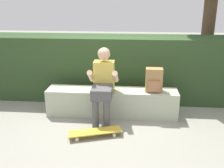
{
  "coord_description": "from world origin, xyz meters",
  "views": [
    {
      "loc": [
        0.37,
        -4.02,
        2.01
      ],
      "look_at": [
        0.01,
        0.2,
        0.6
      ],
      "focal_mm": 42.31,
      "sensor_mm": 36.0,
      "label": 1
    }
  ],
  "objects_px": {
    "skateboard_near_person": "(95,132)",
    "backpack_on_bench": "(154,80)",
    "bench_main": "(112,102)",
    "person_skater": "(103,83)"
  },
  "relations": [
    {
      "from": "backpack_on_bench",
      "to": "person_skater",
      "type": "bearing_deg",
      "value": -166.63
    },
    {
      "from": "person_skater",
      "to": "skateboard_near_person",
      "type": "xyz_separation_m",
      "value": [
        -0.06,
        -0.59,
        -0.59
      ]
    },
    {
      "from": "bench_main",
      "to": "skateboard_near_person",
      "type": "distance_m",
      "value": 0.84
    },
    {
      "from": "bench_main",
      "to": "backpack_on_bench",
      "type": "height_order",
      "value": "backpack_on_bench"
    },
    {
      "from": "person_skater",
      "to": "skateboard_near_person",
      "type": "distance_m",
      "value": 0.84
    },
    {
      "from": "bench_main",
      "to": "backpack_on_bench",
      "type": "relative_size",
      "value": 5.69
    },
    {
      "from": "skateboard_near_person",
      "to": "backpack_on_bench",
      "type": "xyz_separation_m",
      "value": [
        0.9,
        0.79,
        0.59
      ]
    },
    {
      "from": "bench_main",
      "to": "person_skater",
      "type": "xyz_separation_m",
      "value": [
        -0.13,
        -0.21,
        0.43
      ]
    },
    {
      "from": "bench_main",
      "to": "backpack_on_bench",
      "type": "xyz_separation_m",
      "value": [
        0.72,
        -0.01,
        0.43
      ]
    },
    {
      "from": "bench_main",
      "to": "skateboard_near_person",
      "type": "bearing_deg",
      "value": -103.04
    }
  ]
}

